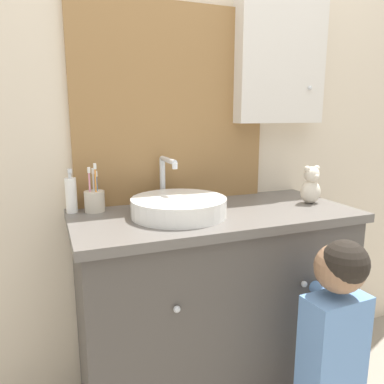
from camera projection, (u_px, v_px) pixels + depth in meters
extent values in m
cube|color=beige|center=(189.00, 121.00, 1.72)|extent=(3.20, 0.06, 2.50)
cube|color=olive|center=(173.00, 110.00, 1.64)|extent=(0.87, 0.02, 0.88)
cube|color=#B2C1CC|center=(174.00, 110.00, 1.63)|extent=(0.81, 0.01, 0.82)
cube|color=silver|center=(280.00, 52.00, 1.73)|extent=(0.45, 0.10, 0.65)
sphere|color=silver|center=(310.00, 88.00, 1.76)|extent=(0.02, 0.02, 0.02)
cube|color=#4C4742|center=(214.00, 315.00, 1.62)|extent=(1.11, 0.49, 0.86)
cube|color=#605B56|center=(216.00, 216.00, 1.53)|extent=(1.15, 0.53, 0.03)
sphere|color=silver|center=(177.00, 309.00, 1.25)|extent=(0.02, 0.02, 0.02)
sphere|color=silver|center=(304.00, 284.00, 1.43)|extent=(0.02, 0.02, 0.02)
cylinder|color=white|center=(179.00, 207.00, 1.45)|extent=(0.37, 0.37, 0.07)
cylinder|color=silver|center=(179.00, 199.00, 1.44)|extent=(0.30, 0.30, 0.01)
cylinder|color=silver|center=(163.00, 181.00, 1.63)|extent=(0.02, 0.02, 0.20)
cylinder|color=silver|center=(168.00, 160.00, 1.53)|extent=(0.02, 0.17, 0.02)
cylinder|color=silver|center=(175.00, 166.00, 1.46)|extent=(0.02, 0.02, 0.02)
sphere|color=white|center=(185.00, 194.00, 1.68)|extent=(0.05, 0.05, 0.05)
cylinder|color=beige|center=(95.00, 201.00, 1.51)|extent=(0.08, 0.08, 0.08)
cylinder|color=#3884DB|center=(97.00, 190.00, 1.51)|extent=(0.01, 0.01, 0.15)
cube|color=white|center=(96.00, 174.00, 1.50)|extent=(0.01, 0.02, 0.02)
cylinder|color=white|center=(94.00, 188.00, 1.51)|extent=(0.01, 0.01, 0.16)
cube|color=white|center=(93.00, 171.00, 1.50)|extent=(0.01, 0.02, 0.02)
cylinder|color=pink|center=(90.00, 189.00, 1.49)|extent=(0.01, 0.01, 0.17)
cube|color=white|center=(89.00, 170.00, 1.48)|extent=(0.01, 0.02, 0.02)
cylinder|color=orange|center=(96.00, 187.00, 1.48)|extent=(0.01, 0.01, 0.19)
cube|color=white|center=(95.00, 166.00, 1.47)|extent=(0.01, 0.02, 0.02)
cylinder|color=white|center=(71.00, 195.00, 1.49)|extent=(0.04, 0.04, 0.14)
cylinder|color=silver|center=(70.00, 175.00, 1.47)|extent=(0.01, 0.01, 0.02)
cube|color=silver|center=(70.00, 171.00, 1.46)|extent=(0.02, 0.02, 0.02)
cube|color=#6693D1|center=(333.00, 343.00, 1.29)|extent=(0.23, 0.14, 0.35)
sphere|color=#997051|center=(340.00, 268.00, 1.23)|extent=(0.17, 0.17, 0.17)
sphere|color=black|center=(345.00, 263.00, 1.21)|extent=(0.15, 0.15, 0.15)
cylinder|color=#6693D1|center=(313.00, 286.00, 1.47)|extent=(0.06, 0.26, 0.05)
cylinder|color=pink|center=(292.00, 265.00, 1.58)|extent=(0.01, 0.05, 0.12)
ellipsoid|color=beige|center=(310.00, 192.00, 1.65)|extent=(0.09, 0.07, 0.10)
sphere|color=beige|center=(312.00, 174.00, 1.64)|extent=(0.07, 0.07, 0.07)
sphere|color=beige|center=(307.00, 169.00, 1.62)|extent=(0.03, 0.03, 0.03)
sphere|color=beige|center=(317.00, 168.00, 1.64)|extent=(0.03, 0.03, 0.03)
sphere|color=silver|center=(316.00, 177.00, 1.61)|extent=(0.02, 0.02, 0.02)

